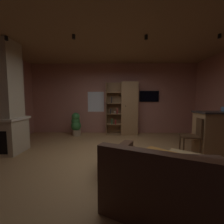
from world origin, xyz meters
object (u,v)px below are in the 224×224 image
at_px(stone_fireplace, 3,104).
at_px(dining_chair, 194,134).
at_px(wall_mounted_tv, 149,96).
at_px(table_book_0, 115,150).
at_px(table_book_1, 122,149).
at_px(bookshelf_cabinet, 127,109).
at_px(leather_couch, 171,188).
at_px(coffee_table, 119,156).
at_px(table_book_2, 123,150).
at_px(potted_floor_plant, 76,124).

distance_m(stone_fireplace, dining_chair, 4.81).
relative_size(stone_fireplace, wall_mounted_tv, 3.63).
distance_m(table_book_0, table_book_1, 0.14).
xyz_separation_m(stone_fireplace, table_book_0, (2.82, -0.93, -0.85)).
distance_m(bookshelf_cabinet, leather_couch, 4.02).
height_order(bookshelf_cabinet, table_book_1, bookshelf_cabinet).
bearing_deg(stone_fireplace, coffee_table, -18.46).
bearing_deg(table_book_1, dining_chair, 25.45).
distance_m(table_book_2, wall_mounted_tv, 3.64).
height_order(stone_fireplace, table_book_0, stone_fireplace).
bearing_deg(dining_chair, table_book_2, -151.85).
bearing_deg(table_book_1, stone_fireplace, 162.85).
bearing_deg(stone_fireplace, bookshelf_cabinet, 31.83).
xyz_separation_m(dining_chair, potted_floor_plant, (-3.41, 1.83, -0.08)).
bearing_deg(dining_chair, bookshelf_cabinet, 124.90).
bearing_deg(table_book_0, potted_floor_plant, 118.50).
bearing_deg(bookshelf_cabinet, table_book_0, -99.04).
xyz_separation_m(coffee_table, table_book_1, (0.06, 0.05, 0.11)).
bearing_deg(table_book_0, leather_couch, -55.01).
distance_m(table_book_2, dining_chair, 2.03).
bearing_deg(coffee_table, potted_floor_plant, 119.46).
bearing_deg(bookshelf_cabinet, stone_fireplace, -148.17).
bearing_deg(stone_fireplace, table_book_0, -18.34).
distance_m(table_book_2, potted_floor_plant, 3.22).
relative_size(coffee_table, table_book_0, 5.32).
distance_m(stone_fireplace, table_book_0, 3.09).
distance_m(coffee_table, potted_floor_plant, 3.15).
xyz_separation_m(stone_fireplace, potted_floor_plant, (1.35, 1.78, -0.82)).
height_order(table_book_1, table_book_2, table_book_2).
distance_m(stone_fireplace, wall_mounted_tv, 4.76).
bearing_deg(leather_couch, table_book_1, 118.67).
height_order(coffee_table, wall_mounted_tv, wall_mounted_tv).
height_order(bookshelf_cabinet, dining_chair, bookshelf_cabinet).
xyz_separation_m(leather_couch, table_book_1, (-0.55, 1.00, 0.13)).
xyz_separation_m(table_book_1, potted_floor_plant, (-1.61, 2.69, 0.01)).
xyz_separation_m(bookshelf_cabinet, table_book_2, (-0.32, -3.06, -0.55)).
bearing_deg(table_book_2, coffee_table, 147.36).
xyz_separation_m(potted_floor_plant, wall_mounted_tv, (2.84, 0.48, 1.05)).
height_order(table_book_0, table_book_2, table_book_2).
xyz_separation_m(table_book_0, table_book_2, (0.15, -0.08, 0.04)).
xyz_separation_m(bookshelf_cabinet, leather_couch, (0.21, -3.95, -0.71)).
height_order(dining_chair, wall_mounted_tv, wall_mounted_tv).
bearing_deg(bookshelf_cabinet, table_book_1, -96.49).
bearing_deg(table_book_1, table_book_0, -170.80).
bearing_deg(bookshelf_cabinet, leather_couch, -86.96).
distance_m(table_book_1, wall_mounted_tv, 3.56).
relative_size(table_book_1, table_book_2, 0.78).
bearing_deg(bookshelf_cabinet, dining_chair, -55.10).
bearing_deg(coffee_table, table_book_1, 42.41).
bearing_deg(coffee_table, table_book_2, -32.64).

